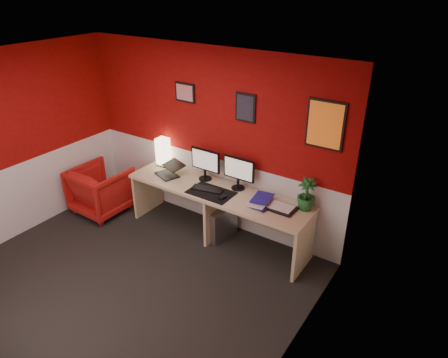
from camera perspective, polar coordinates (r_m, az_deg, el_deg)
ground at (r=5.09m, az=-13.66°, el=-14.10°), size 4.00×3.50×0.01m
ceiling at (r=3.97m, az=-17.67°, el=14.37°), size 4.00×3.50×0.01m
wall_back at (r=5.56m, az=-2.06°, el=5.53°), size 4.00×0.01×2.50m
wall_left at (r=5.95m, az=-28.51°, el=3.62°), size 0.01×3.50×2.50m
wall_right at (r=3.34m, az=8.76°, el=-10.89°), size 0.01×3.50×2.50m
wainscot_back at (r=5.87m, az=-1.96°, el=-1.30°), size 4.00×0.01×1.00m
wainscot_left at (r=6.24m, az=-26.99°, el=-2.69°), size 0.01×3.50×1.00m
wainscot_right at (r=3.85m, az=7.86°, el=-19.71°), size 0.01×3.50×1.00m
desk at (r=5.52m, az=-0.97°, el=-4.91°), size 2.60×0.65×0.73m
shoji_lamp at (r=6.02m, az=-8.55°, el=3.70°), size 0.16×0.16×0.40m
laptop at (r=5.73m, az=-8.06°, el=1.48°), size 0.39×0.33×0.22m
monitor_left at (r=5.50m, az=-2.71°, el=2.68°), size 0.45×0.06×0.58m
monitor_right at (r=5.25m, az=2.03°, el=1.45°), size 0.45×0.06×0.58m
desk_mat at (r=5.28m, az=-1.83°, el=-1.91°), size 0.60×0.38×0.01m
keyboard at (r=5.34m, az=-2.36°, el=-1.41°), size 0.44×0.22×0.02m
mouse at (r=5.13m, az=-0.23°, el=-2.60°), size 0.07×0.11×0.03m
book_bottom at (r=5.06m, az=4.46°, el=-3.23°), size 0.25×0.31×0.03m
book_middle at (r=5.06m, az=3.81°, el=-2.85°), size 0.25×0.33×0.02m
book_top at (r=5.07m, az=4.17°, el=-2.46°), size 0.27×0.34×0.03m
zen_tray at (r=4.96m, az=7.98°, el=-4.07°), size 0.35×0.25×0.03m
potted_plant at (r=4.93m, az=11.50°, el=-2.13°), size 0.23×0.23×0.40m
pc_tower at (r=5.59m, az=-0.39°, el=-6.18°), size 0.27×0.48×0.45m
armchair at (r=6.41m, az=-16.83°, el=-1.44°), size 0.78×0.80×0.71m
art_left at (r=5.58m, az=-5.50°, el=12.00°), size 0.32×0.02×0.26m
art_center at (r=5.07m, az=3.04°, el=9.96°), size 0.28×0.02×0.36m
art_right at (r=4.67m, az=14.04°, el=7.39°), size 0.44×0.02×0.56m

